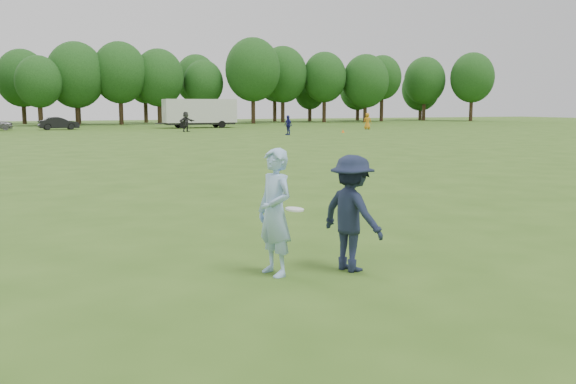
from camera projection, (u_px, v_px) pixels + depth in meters
name	position (u px, v px, depth m)	size (l,w,h in m)	color
ground	(270.00, 290.00, 8.34)	(200.00, 200.00, 0.00)	#345718
thrower	(275.00, 212.00, 8.99)	(0.69, 0.45, 1.89)	#98BFEC
defender	(352.00, 213.00, 9.25)	(1.15, 0.66, 1.77)	#192139
player_far_b	(288.00, 125.00, 51.86)	(0.98, 0.41, 1.68)	navy
player_far_c	(367.00, 121.00, 63.98)	(0.85, 0.55, 1.74)	orange
player_far_d	(186.00, 122.00, 57.95)	(1.79, 0.57, 1.93)	#2A2A2A
car_f	(59.00, 123.00, 63.09)	(1.39, 3.97, 1.31)	black
field_cone	(343.00, 131.00, 56.23)	(0.28, 0.28, 0.30)	orange
disc_in_play	(295.00, 209.00, 8.85)	(0.32, 0.32, 0.06)	white
cargo_trailer	(200.00, 112.00, 68.22)	(9.00, 2.75, 3.20)	silver
treeline	(75.00, 76.00, 78.65)	(130.35, 18.39, 11.74)	#332114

